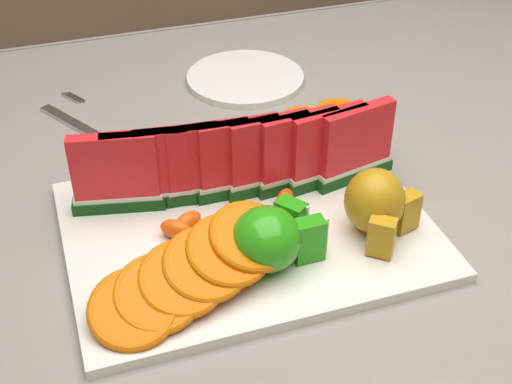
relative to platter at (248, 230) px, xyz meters
The scene contains 11 objects.
table 0.13m from the platter, 72.39° to the left, with size 1.40×0.90×0.75m.
tablecloth 0.09m from the platter, 72.39° to the left, with size 1.53×1.03×0.20m.
platter is the anchor object (origin of this frame).
apple_cluster 0.08m from the platter, 85.12° to the right, with size 0.11×0.10×0.07m.
pear_cluster 0.15m from the platter, 22.29° to the right, with size 0.09×0.10×0.07m.
side_plate 0.37m from the platter, 72.74° to the left, with size 0.19×0.19×0.01m.
fork 0.33m from the platter, 116.74° to the left, with size 0.10×0.19×0.00m.
watermelon_row 0.08m from the platter, 81.13° to the left, with size 0.39×0.07×0.10m.
orange_fan_front 0.12m from the platter, 134.81° to the right, with size 0.24×0.15×0.06m.
orange_fan_back 0.13m from the platter, 77.23° to the left, with size 0.39×0.12×0.05m.
tangerine_segments 0.02m from the platter, behind, with size 0.17×0.06×0.02m.
Camera 1 is at (-0.21, -0.66, 1.27)m, focal length 50.00 mm.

